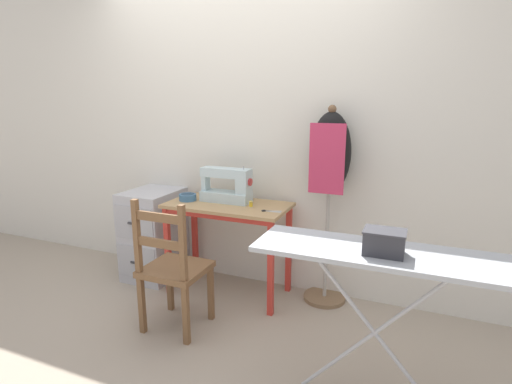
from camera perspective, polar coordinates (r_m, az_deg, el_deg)
name	(u,v)px	position (r m, az deg, el deg)	size (l,w,h in m)	color
ground_plane	(215,305)	(3.15, -5.87, -15.81)	(14.00, 14.00, 0.00)	tan
wall_back	(244,130)	(3.26, -1.75, 8.80)	(10.00, 0.05, 2.55)	silver
sewing_table	(227,218)	(3.09, -4.11, -3.76)	(0.94, 0.48, 0.74)	tan
sewing_machine	(228,186)	(3.10, -3.96, 0.81)	(0.41, 0.15, 0.29)	silver
fabric_bowl	(188,197)	(3.21, -9.73, -0.71)	(0.14, 0.14, 0.05)	teal
scissors	(268,211)	(2.86, 1.77, -2.73)	(0.15, 0.06, 0.01)	silver
thread_spool_near_machine	(251,204)	(2.97, -0.75, -1.75)	(0.03, 0.03, 0.04)	yellow
wooden_chair	(173,269)	(2.73, -11.76, -10.74)	(0.40, 0.38, 0.92)	brown
filing_cabinet	(154,234)	(3.59, -14.35, -5.80)	(0.40, 0.52, 0.76)	#B7B7BC
dress_form	(330,166)	(2.92, 10.49, 3.66)	(0.32, 0.32, 1.48)	#846647
ironing_board	(380,260)	(1.98, 17.32, -9.22)	(1.19, 0.37, 0.84)	#ADB2B7
storage_box	(384,242)	(1.92, 17.85, -6.83)	(0.19, 0.14, 0.11)	#333338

